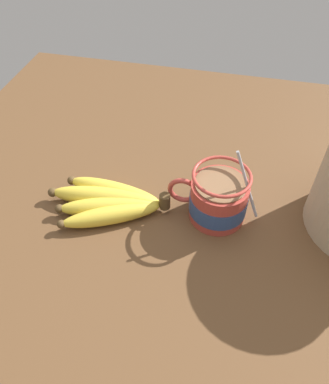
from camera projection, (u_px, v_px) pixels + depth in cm
name	position (u px, v px, depth cm)	size (l,w,h in cm)	color
table	(180.00, 223.00, 69.29)	(109.48, 109.48, 2.88)	brown
coffee_mug	(218.00, 199.00, 65.72)	(16.03, 10.28, 15.50)	#B23D33
banana_bunch	(110.00, 202.00, 68.48)	(23.03, 13.82, 4.22)	#4C381E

